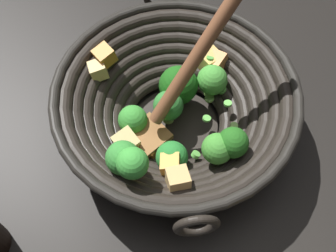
# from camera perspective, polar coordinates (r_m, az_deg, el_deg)

# --- Properties ---
(ground_plane) EXTENTS (4.00, 4.00, 0.00)m
(ground_plane) POSITION_cam_1_polar(r_m,az_deg,el_deg) (0.65, 0.92, -0.27)
(ground_plane) COLOR black
(wok) EXTENTS (0.34, 0.33, 0.24)m
(wok) POSITION_cam_1_polar(r_m,az_deg,el_deg) (0.60, 1.00, 2.61)
(wok) COLOR black
(wok) RESTS_ON ground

